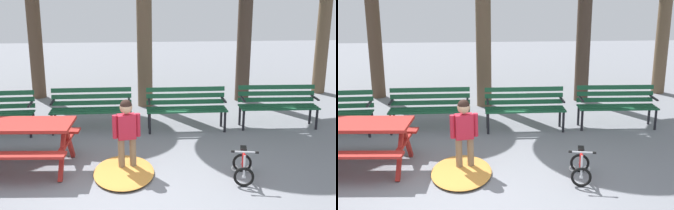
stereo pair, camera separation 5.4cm
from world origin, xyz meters
TOP-DOWN VIEW (x-y plane):
  - ground at (0.00, 0.00)m, footprint 36.00×36.00m
  - picnic_table at (-1.80, 1.33)m, footprint 1.89×1.46m
  - park_bench_left at (-0.78, 3.18)m, footprint 1.60×0.46m
  - park_bench_right at (1.12, 3.09)m, footprint 1.60×0.46m
  - park_bench_far_right at (3.02, 3.12)m, footprint 1.62×0.52m
  - child_standing at (-0.06, 1.14)m, footprint 0.43×0.21m
  - kids_bicycle at (1.68, 0.67)m, footprint 0.46×0.61m
  - leaf_pile at (-0.11, 0.99)m, footprint 0.96×1.35m

SIDE VIEW (x-z plane):
  - ground at x=0.00m, z-range 0.00..0.00m
  - leaf_pile at x=-0.11m, z-range 0.00..0.07m
  - kids_bicycle at x=1.68m, z-range -0.07..0.47m
  - park_bench_left at x=-0.78m, z-range 0.08..0.94m
  - park_bench_right at x=1.12m, z-range 0.08..0.94m
  - park_bench_far_right at x=3.02m, z-range 0.08..0.94m
  - picnic_table at x=-1.80m, z-range 0.20..0.99m
  - child_standing at x=-0.06m, z-range 0.11..1.26m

